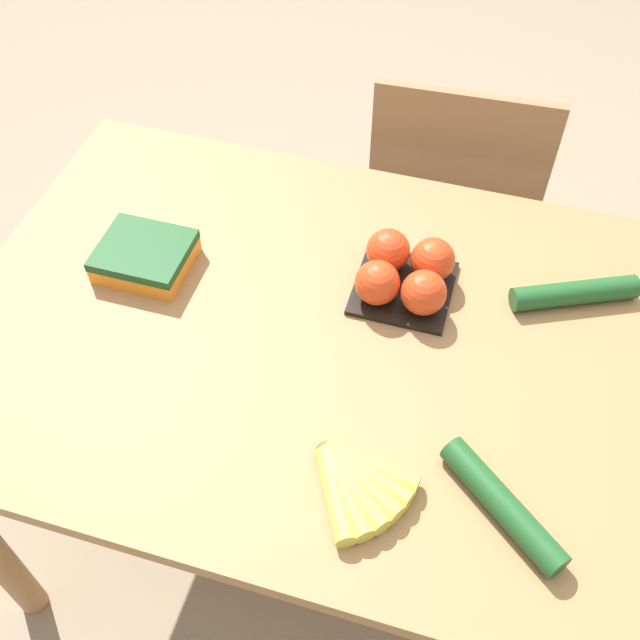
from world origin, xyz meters
name	(u,v)px	position (x,y,z in m)	size (l,w,h in m)	color
ground_plane	(320,518)	(0.00, 0.00, 0.00)	(12.00, 12.00, 0.00)	gray
dining_table	(320,366)	(0.00, 0.00, 0.65)	(1.27, 0.89, 0.75)	#9E7044
chair	(451,209)	(0.14, 0.68, 0.48)	(0.44, 0.42, 0.90)	#8E6642
banana_bunch	(354,483)	(0.13, -0.27, 0.77)	(0.16, 0.15, 0.03)	brown
tomato_pack	(405,273)	(0.12, 0.13, 0.80)	(0.17, 0.17, 0.09)	black
carrot_bag	(145,255)	(-0.35, 0.06, 0.78)	(0.16, 0.14, 0.05)	orange
cucumber_near	(502,504)	(0.34, -0.24, 0.77)	(0.20, 0.18, 0.04)	#1E5123
cucumber_far	(574,293)	(0.41, 0.19, 0.77)	(0.22, 0.13, 0.04)	#1E5123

